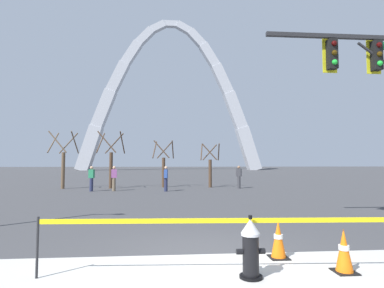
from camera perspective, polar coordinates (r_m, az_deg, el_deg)
ground_plane at (r=6.39m, az=2.07°, el=-20.12°), size 240.00×240.00×0.00m
fire_hydrant at (r=5.23m, az=10.84°, el=-18.55°), size 0.46×0.48×0.99m
caution_tape_barrier at (r=5.18m, az=5.58°, el=-16.33°), size 5.91×0.33×0.97m
traffic_cone_by_hydrant at (r=6.36m, az=15.79°, el=-16.73°), size 0.36×0.36×0.73m
traffic_cone_mid_sidewalk at (r=5.97m, az=26.46°, el=-17.41°), size 0.36×0.36×0.73m
monument_arch at (r=73.05m, az=-4.01°, el=7.58°), size 42.97×2.87×36.14m
tree_far_left at (r=23.14m, az=-22.86°, el=-3.32°), size 1.84×1.85×3.97m
tree_left_mid at (r=22.37m, az=-14.86°, el=-3.47°), size 1.84×1.85×3.99m
tree_center_left at (r=22.75m, az=-5.33°, el=-4.19°), size 1.59×1.60×3.43m
tree_center_right at (r=22.56m, az=3.39°, el=-4.47°), size 1.49×1.50×3.20m
pedestrian_walking_left at (r=21.90m, az=8.73°, el=-6.05°), size 0.39×0.34×1.59m
pedestrian_standing_center at (r=20.35m, az=-14.32°, el=-6.18°), size 0.36×0.23×1.59m
pedestrian_walking_right at (r=19.51m, az=-4.89°, el=-6.40°), size 0.25×0.37×1.59m
pedestrian_near_trees at (r=20.49m, az=-18.22°, el=-6.10°), size 0.38×0.29×1.59m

